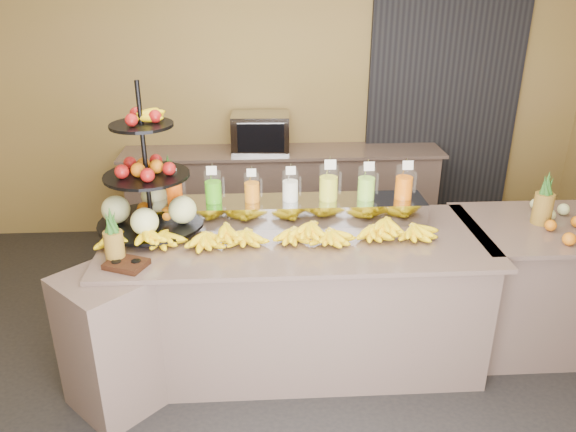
{
  "coord_description": "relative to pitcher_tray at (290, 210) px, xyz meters",
  "views": [
    {
      "loc": [
        -0.25,
        -2.97,
        2.52
      ],
      "look_at": [
        -0.06,
        0.3,
        1.09
      ],
      "focal_mm": 35.0,
      "sensor_mm": 36.0,
      "label": 1
    }
  ],
  "objects": [
    {
      "name": "ground",
      "position": [
        0.03,
        -0.58,
        -1.01
      ],
      "size": [
        6.0,
        6.0,
        0.0
      ],
      "primitive_type": "plane",
      "color": "black",
      "rests_on": "ground"
    },
    {
      "name": "room_envelope",
      "position": [
        0.22,
        0.21,
        0.87
      ],
      "size": [
        6.04,
        5.02,
        2.82
      ],
      "color": "olive",
      "rests_on": "ground"
    },
    {
      "name": "buffet_counter",
      "position": [
        -0.09,
        -0.32,
        -0.54
      ],
      "size": [
        2.75,
        1.25,
        0.93
      ],
      "color": "gray",
      "rests_on": "ground"
    },
    {
      "name": "right_counter",
      "position": [
        1.73,
        -0.18,
        -0.54
      ],
      "size": [
        1.08,
        0.88,
        0.93
      ],
      "color": "gray",
      "rests_on": "ground"
    },
    {
      "name": "back_ledge",
      "position": [
        0.03,
        1.67,
        -0.54
      ],
      "size": [
        3.1,
        0.55,
        0.93
      ],
      "color": "gray",
      "rests_on": "ground"
    },
    {
      "name": "pitcher_tray",
      "position": [
        0.0,
        0.0,
        0.0
      ],
      "size": [
        1.85,
        0.3,
        0.15
      ],
      "primitive_type": "cube",
      "color": "gray",
      "rests_on": "buffet_counter"
    },
    {
      "name": "juice_pitcher_orange_a",
      "position": [
        -0.78,
        -0.0,
        0.17
      ],
      "size": [
        0.11,
        0.12,
        0.27
      ],
      "color": "silver",
      "rests_on": "pitcher_tray"
    },
    {
      "name": "juice_pitcher_green",
      "position": [
        -0.52,
        -0.0,
        0.17
      ],
      "size": [
        0.12,
        0.12,
        0.28
      ],
      "color": "silver",
      "rests_on": "pitcher_tray"
    },
    {
      "name": "juice_pitcher_orange_b",
      "position": [
        -0.26,
        -0.0,
        0.16
      ],
      "size": [
        0.11,
        0.11,
        0.26
      ],
      "color": "silver",
      "rests_on": "pitcher_tray"
    },
    {
      "name": "juice_pitcher_milk",
      "position": [
        -0.0,
        -0.0,
        0.17
      ],
      "size": [
        0.11,
        0.12,
        0.27
      ],
      "color": "silver",
      "rests_on": "pitcher_tray"
    },
    {
      "name": "juice_pitcher_lemon",
      "position": [
        0.26,
        -0.0,
        0.18
      ],
      "size": [
        0.13,
        0.13,
        0.32
      ],
      "color": "silver",
      "rests_on": "pitcher_tray"
    },
    {
      "name": "juice_pitcher_lime",
      "position": [
        0.52,
        -0.0,
        0.17
      ],
      "size": [
        0.12,
        0.13,
        0.29
      ],
      "color": "silver",
      "rests_on": "pitcher_tray"
    },
    {
      "name": "juice_pitcher_orange_c",
      "position": [
        0.78,
        -0.0,
        0.18
      ],
      "size": [
        0.12,
        0.13,
        0.3
      ],
      "color": "silver",
      "rests_on": "pitcher_tray"
    },
    {
      "name": "banana_heap",
      "position": [
        -0.16,
        -0.32,
        -0.0
      ],
      "size": [
        2.19,
        0.2,
        0.18
      ],
      "color": "yellow",
      "rests_on": "buffet_counter"
    },
    {
      "name": "fruit_stand",
      "position": [
        -0.88,
        -0.1,
        0.17
      ],
      "size": [
        0.85,
        0.85,
        0.99
      ],
      "rotation": [
        0.0,
        0.0,
        -0.25
      ],
      "color": "black",
      "rests_on": "buffet_counter"
    },
    {
      "name": "condiment_caddy",
      "position": [
        -1.0,
        -0.61,
        -0.06
      ],
      "size": [
        0.28,
        0.25,
        0.03
      ],
      "primitive_type": "cube",
      "rotation": [
        0.0,
        0.0,
        -0.41
      ],
      "color": "black",
      "rests_on": "buffet_counter"
    },
    {
      "name": "pineapple_left_a",
      "position": [
        -1.07,
        -0.54,
        0.05
      ],
      "size": [
        0.11,
        0.11,
        0.35
      ],
      "rotation": [
        0.0,
        0.0,
        -0.1
      ],
      "color": "brown",
      "rests_on": "buffet_counter"
    },
    {
      "name": "pineapple_left_b",
      "position": [
        -0.84,
        0.19,
        0.09
      ],
      "size": [
        0.15,
        0.15,
        0.43
      ],
      "rotation": [
        0.0,
        0.0,
        0.15
      ],
      "color": "brown",
      "rests_on": "buffet_counter"
    },
    {
      "name": "right_fruit_pile",
      "position": [
        1.84,
        -0.28,
        -0.01
      ],
      "size": [
        0.41,
        0.39,
        0.22
      ],
      "color": "brown",
      "rests_on": "right_counter"
    },
    {
      "name": "oven_warmer",
      "position": [
        -0.18,
        1.67,
        0.11
      ],
      "size": [
        0.55,
        0.4,
        0.36
      ],
      "primitive_type": "cube",
      "rotation": [
        0.0,
        0.0,
        -0.04
      ],
      "color": "gray",
      "rests_on": "back_ledge"
    }
  ]
}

